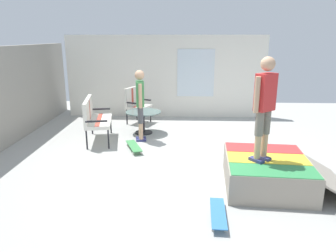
# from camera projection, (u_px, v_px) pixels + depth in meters

# --- Properties ---
(ground_plane) EXTENTS (12.00, 12.00, 0.10)m
(ground_plane) POSITION_uv_depth(u_px,v_px,m) (182.00, 164.00, 6.27)
(ground_plane) COLOR #A8A8A3
(house_facade) EXTENTS (0.23, 6.00, 2.46)m
(house_facade) POSITION_uv_depth(u_px,v_px,m) (166.00, 77.00, 9.59)
(house_facade) COLOR white
(house_facade) RESTS_ON ground_plane
(skate_ramp) EXTENTS (1.61, 2.06, 0.49)m
(skate_ramp) POSITION_uv_depth(u_px,v_px,m) (268.00, 172.00, 5.20)
(skate_ramp) COLOR gray
(skate_ramp) RESTS_ON ground_plane
(patio_bench) EXTENTS (1.33, 0.76, 1.02)m
(patio_bench) POSITION_uv_depth(u_px,v_px,m) (94.00, 116.00, 7.36)
(patio_bench) COLOR black
(patio_bench) RESTS_ON ground_plane
(patio_chair_near_house) EXTENTS (0.78, 0.75, 1.02)m
(patio_chair_near_house) POSITION_uv_depth(u_px,v_px,m) (135.00, 102.00, 8.95)
(patio_chair_near_house) COLOR black
(patio_chair_near_house) RESTS_ON ground_plane
(patio_table) EXTENTS (0.90, 0.90, 0.57)m
(patio_table) POSITION_uv_depth(u_px,v_px,m) (143.00, 118.00, 8.03)
(patio_table) COLOR black
(patio_table) RESTS_ON ground_plane
(person_watching) EXTENTS (0.47, 0.28, 1.67)m
(person_watching) POSITION_uv_depth(u_px,v_px,m) (140.00, 100.00, 7.33)
(person_watching) COLOR navy
(person_watching) RESTS_ON ground_plane
(person_skater) EXTENTS (0.36, 0.39, 1.63)m
(person_skater) POSITION_uv_depth(u_px,v_px,m) (265.00, 102.00, 4.79)
(person_skater) COLOR navy
(person_skater) RESTS_ON skate_ramp
(skateboard_by_bench) EXTENTS (0.82, 0.48, 0.10)m
(skateboard_by_bench) POSITION_uv_depth(u_px,v_px,m) (134.00, 146.00, 6.91)
(skateboard_by_bench) COLOR #3F8C4C
(skateboard_by_bench) RESTS_ON ground_plane
(skateboard_spare) EXTENTS (0.81, 0.25, 0.10)m
(skateboard_spare) POSITION_uv_depth(u_px,v_px,m) (218.00, 213.00, 4.28)
(skateboard_spare) COLOR #3372B2
(skateboard_spare) RESTS_ON ground_plane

